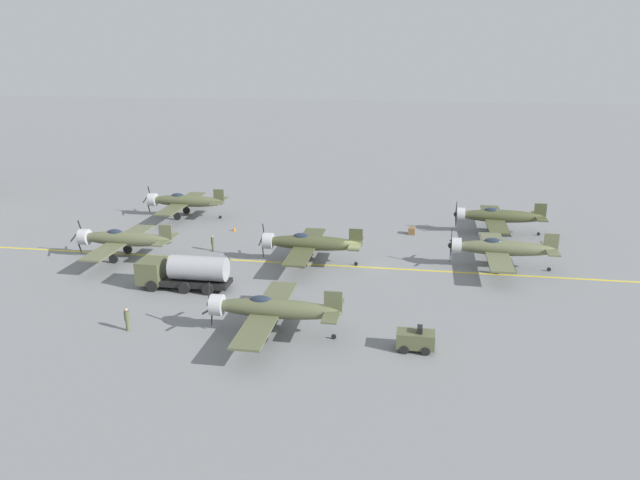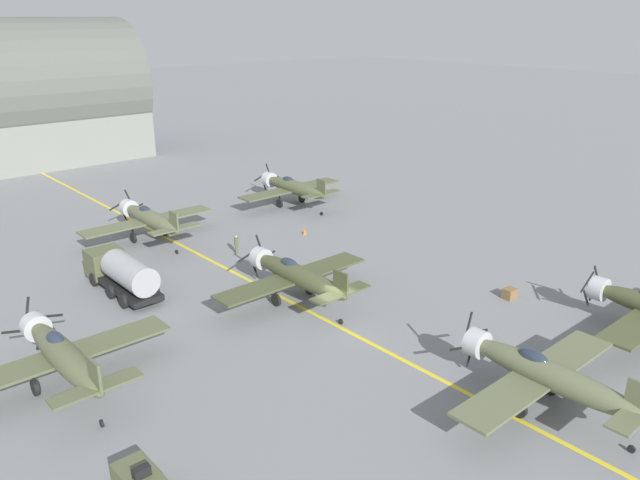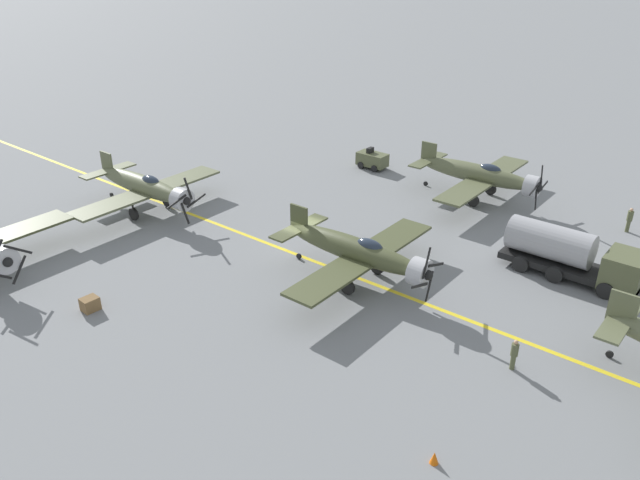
% 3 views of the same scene
% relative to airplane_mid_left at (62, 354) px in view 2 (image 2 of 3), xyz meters
% --- Properties ---
extents(ground_plane, '(400.00, 400.00, 0.00)m').
position_rel_airplane_mid_left_xyz_m(ground_plane, '(15.69, -4.55, -2.01)').
color(ground_plane, slate).
extents(taxiway_stripe, '(0.30, 160.00, 0.01)m').
position_rel_airplane_mid_left_xyz_m(taxiway_stripe, '(15.69, -4.55, -2.01)').
color(taxiway_stripe, yellow).
rests_on(taxiway_stripe, ground).
extents(airplane_mid_left, '(12.00, 9.98, 3.77)m').
position_rel_airplane_mid_left_xyz_m(airplane_mid_left, '(0.00, 0.00, 0.00)').
color(airplane_mid_left, '#565B3C').
rests_on(airplane_mid_left, ground).
extents(airplane_far_right, '(12.00, 9.98, 3.72)m').
position_rel_airplane_mid_left_xyz_m(airplane_far_right, '(30.58, 18.44, 0.00)').
color(airplane_far_right, '#535839').
rests_on(airplane_far_right, ground).
extents(airplane_far_center, '(12.00, 9.98, 3.71)m').
position_rel_airplane_mid_left_xyz_m(airplane_far_center, '(14.38, 18.48, 0.00)').
color(airplane_far_center, '#5D6243').
rests_on(airplane_far_center, ground).
extents(airplane_near_center, '(12.00, 9.98, 3.76)m').
position_rel_airplane_mid_left_xyz_m(airplane_near_center, '(17.38, -17.82, 0.00)').
color(airplane_near_center, '#5E6344').
rests_on(airplane_near_center, ground).
extents(airplane_mid_center, '(12.00, 9.98, 3.74)m').
position_rel_airplane_mid_left_xyz_m(airplane_mid_center, '(16.04, 0.15, 0.00)').
color(airplane_mid_center, '#464B2D').
rests_on(airplane_mid_center, ground).
extents(fuel_tanker, '(2.68, 8.00, 2.98)m').
position_rel_airplane_mid_left_xyz_m(fuel_tanker, '(7.72, 9.62, -0.50)').
color(fuel_tanker, black).
rests_on(fuel_tanker, ground).
extents(ground_crew_inspecting, '(0.35, 0.35, 1.63)m').
position_rel_airplane_mid_left_xyz_m(ground_crew_inspecting, '(18.16, 10.59, -1.12)').
color(ground_crew_inspecting, '#515638').
rests_on(ground_crew_inspecting, ground).
extents(supply_crate_by_tanker, '(0.94, 0.80, 0.75)m').
position_rel_airplane_mid_left_xyz_m(supply_crate_by_tanker, '(27.65, -9.44, -1.64)').
color(supply_crate_by_tanker, brown).
rests_on(supply_crate_by_tanker, ground).
extents(traffic_cone, '(0.36, 0.36, 0.55)m').
position_rel_airplane_mid_left_xyz_m(traffic_cone, '(25.61, 10.61, -1.74)').
color(traffic_cone, orange).
rests_on(traffic_cone, ground).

